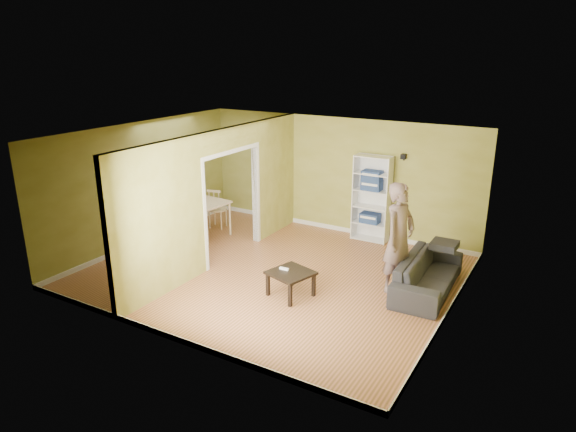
# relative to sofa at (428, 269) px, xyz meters

# --- Properties ---
(room_shell) EXTENTS (6.50, 6.50, 6.50)m
(room_shell) POSITION_rel_sofa_xyz_m (-2.70, -0.73, 0.90)
(room_shell) COLOR #BA6F50
(room_shell) RESTS_ON ground
(partition) EXTENTS (0.22, 5.50, 2.60)m
(partition) POSITION_rel_sofa_xyz_m (-3.90, -0.73, 0.90)
(partition) COLOR olive
(partition) RESTS_ON ground
(wall_speaker) EXTENTS (0.10, 0.10, 0.10)m
(wall_speaker) POSITION_rel_sofa_xyz_m (-1.20, 1.96, 1.50)
(wall_speaker) COLOR black
(wall_speaker) RESTS_ON room_shell
(sofa) EXTENTS (2.11, 0.97, 0.79)m
(sofa) POSITION_rel_sofa_xyz_m (0.00, 0.00, 0.00)
(sofa) COLOR black
(sofa) RESTS_ON ground
(person) EXTENTS (0.95, 0.82, 2.26)m
(person) POSITION_rel_sofa_xyz_m (-0.48, -0.24, 0.73)
(person) COLOR slate
(person) RESTS_ON ground
(bookshelf) EXTENTS (0.79, 0.35, 1.88)m
(bookshelf) POSITION_rel_sofa_xyz_m (-1.79, 1.87, 0.54)
(bookshelf) COLOR white
(bookshelf) RESTS_ON ground
(paper_box_navy_a) EXTENTS (0.41, 0.27, 0.21)m
(paper_box_navy_a) POSITION_rel_sofa_xyz_m (-1.80, 1.83, 0.11)
(paper_box_navy_a) COLOR navy
(paper_box_navy_a) RESTS_ON bookshelf
(paper_box_navy_b) EXTENTS (0.42, 0.27, 0.21)m
(paper_box_navy_b) POSITION_rel_sofa_xyz_m (-1.80, 1.83, 0.85)
(paper_box_navy_b) COLOR navy
(paper_box_navy_b) RESTS_ON bookshelf
(paper_box_navy_c) EXTENTS (0.41, 0.27, 0.21)m
(paper_box_navy_c) POSITION_rel_sofa_xyz_m (-1.81, 1.83, 1.05)
(paper_box_navy_c) COLOR navy
(paper_box_navy_c) RESTS_ON bookshelf
(coffee_table) EXTENTS (0.66, 0.66, 0.44)m
(coffee_table) POSITION_rel_sofa_xyz_m (-1.95, -1.38, -0.02)
(coffee_table) COLOR black
(coffee_table) RESTS_ON ground
(game_controller) EXTENTS (0.17, 0.04, 0.03)m
(game_controller) POSITION_rel_sofa_xyz_m (-2.09, -1.36, 0.06)
(game_controller) COLOR white
(game_controller) RESTS_ON coffee_table
(dining_table) EXTENTS (1.27, 0.85, 0.80)m
(dining_table) POSITION_rel_sofa_xyz_m (-5.24, 0.20, 0.32)
(dining_table) COLOR beige
(dining_table) RESTS_ON ground
(chair_left) EXTENTS (0.54, 0.54, 0.93)m
(chair_left) POSITION_rel_sofa_xyz_m (-6.01, 0.12, 0.07)
(chair_left) COLOR tan
(chair_left) RESTS_ON ground
(chair_near) EXTENTS (0.55, 0.55, 0.97)m
(chair_near) POSITION_rel_sofa_xyz_m (-5.23, -0.36, 0.09)
(chair_near) COLOR tan
(chair_near) RESTS_ON ground
(chair_far) EXTENTS (0.53, 0.53, 0.95)m
(chair_far) POSITION_rel_sofa_xyz_m (-5.18, 0.79, 0.08)
(chair_far) COLOR tan
(chair_far) RESTS_ON ground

